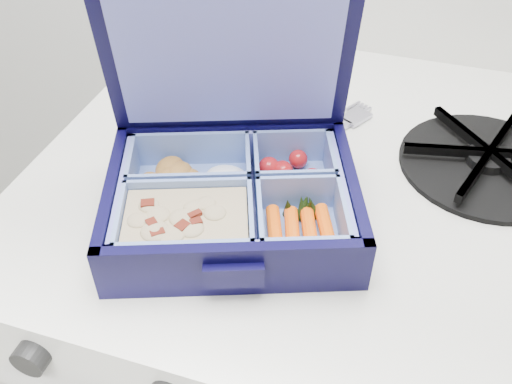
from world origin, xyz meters
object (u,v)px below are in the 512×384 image
(burner_grate, at_px, (488,157))
(fork, at_px, (297,151))
(stove, at_px, (305,372))
(bento_box, at_px, (233,200))

(burner_grate, distance_m, fork, 0.19)
(burner_grate, bearing_deg, fork, -168.80)
(stove, distance_m, fork, 0.42)
(stove, relative_size, burner_grate, 4.99)
(bento_box, distance_m, fork, 0.12)
(stove, bearing_deg, fork, -155.65)
(burner_grate, height_order, fork, burner_grate)
(stove, bearing_deg, bento_box, -115.47)
(bento_box, xyz_separation_m, burner_grate, (0.21, 0.15, -0.01))
(bento_box, height_order, fork, bento_box)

